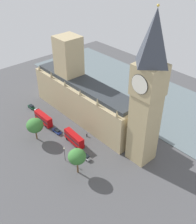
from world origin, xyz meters
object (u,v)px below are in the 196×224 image
at_px(car_white_midblock, 38,111).
at_px(plane_tree_opposite_hall, 77,157).
at_px(car_blue_under_trees, 57,131).
at_px(pedestrian_kerbside, 87,135).
at_px(parliament_building, 82,95).
at_px(car_silver_far_end, 86,157).
at_px(double_decker_bus_trailing, 74,138).
at_px(double_decker_bus_by_river_gate, 43,118).
at_px(street_lamp_near_tower, 64,152).
at_px(car_dark_green_corner, 31,107).
at_px(clock_tower, 148,91).
at_px(plane_tree_leading, 35,125).

relative_size(car_white_midblock, plane_tree_opposite_hall, 0.45).
distance_m(car_blue_under_trees, pedestrian_kerbside, 12.84).
bearing_deg(pedestrian_kerbside, parliament_building, 113.48).
xyz_separation_m(car_blue_under_trees, car_silver_far_end, (0.81, 20.04, -0.00)).
bearing_deg(car_silver_far_end, double_decker_bus_trailing, 76.69).
relative_size(double_decker_bus_by_river_gate, street_lamp_near_tower, 1.72).
xyz_separation_m(car_white_midblock, street_lamp_near_tower, (9.26, 34.18, 3.41)).
bearing_deg(double_decker_bus_trailing, pedestrian_kerbside, -175.97).
bearing_deg(car_blue_under_trees, car_dark_green_corner, 84.30).
relative_size(car_blue_under_trees, pedestrian_kerbside, 2.87).
bearing_deg(street_lamp_near_tower, double_decker_bus_trailing, -147.28).
distance_m(car_white_midblock, plane_tree_opposite_hall, 43.48).
distance_m(car_blue_under_trees, double_decker_bus_trailing, 10.52).
bearing_deg(parliament_building, car_white_midblock, -45.02).
relative_size(plane_tree_opposite_hall, street_lamp_near_tower, 1.65).
relative_size(car_white_midblock, double_decker_bus_by_river_gate, 0.43).
relative_size(car_dark_green_corner, street_lamp_near_tower, 0.66).
distance_m(clock_tower, plane_tree_opposite_hall, 31.91).
bearing_deg(pedestrian_kerbside, car_white_midblock, 157.65).
height_order(double_decker_bus_by_river_gate, plane_tree_opposite_hall, plane_tree_opposite_hall).
xyz_separation_m(clock_tower, plane_tree_leading, (23.37, -35.18, -21.47)).
bearing_deg(double_decker_bus_by_river_gate, pedestrian_kerbside, -67.76).
xyz_separation_m(clock_tower, double_decker_bus_trailing, (13.70, -22.65, -25.61)).
height_order(pedestrian_kerbside, plane_tree_opposite_hall, plane_tree_opposite_hall).
bearing_deg(plane_tree_opposite_hall, street_lamp_near_tower, -91.00).
bearing_deg(car_white_midblock, plane_tree_leading, -120.77).
xyz_separation_m(clock_tower, plane_tree_opposite_hall, (22.25, -9.47, -20.81)).
distance_m(parliament_building, double_decker_bus_by_river_gate, 19.79).
distance_m(double_decker_bus_trailing, plane_tree_leading, 16.36).
bearing_deg(plane_tree_leading, car_white_midblock, -122.92).
distance_m(pedestrian_kerbside, plane_tree_leading, 21.33).
bearing_deg(double_decker_bus_by_river_gate, double_decker_bus_trailing, -85.65).
distance_m(car_silver_far_end, plane_tree_leading, 24.27).
bearing_deg(car_white_midblock, parliament_building, -42.86).
bearing_deg(double_decker_bus_by_river_gate, parliament_building, -18.91).
height_order(parliament_building, car_silver_far_end, parliament_building).
height_order(parliament_building, clock_tower, clock_tower).
distance_m(parliament_building, street_lamp_near_tower, 31.45).
distance_m(car_dark_green_corner, street_lamp_near_tower, 40.78).
relative_size(double_decker_bus_trailing, car_silver_far_end, 2.44).
relative_size(pedestrian_kerbside, plane_tree_leading, 0.17).
xyz_separation_m(double_decker_bus_by_river_gate, pedestrian_kerbside, (-8.33, 19.63, -1.91)).
relative_size(double_decker_bus_by_river_gate, car_silver_far_end, 2.42).
xyz_separation_m(car_silver_far_end, plane_tree_leading, (7.64, -22.27, 5.89)).
relative_size(car_blue_under_trees, plane_tree_leading, 0.48).
height_order(clock_tower, car_silver_far_end, clock_tower).
bearing_deg(double_decker_bus_trailing, street_lamp_near_tower, 35.92).
bearing_deg(clock_tower, parliament_building, -92.93).
height_order(clock_tower, plane_tree_opposite_hall, clock_tower).
bearing_deg(plane_tree_leading, pedestrian_kerbside, 142.55).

